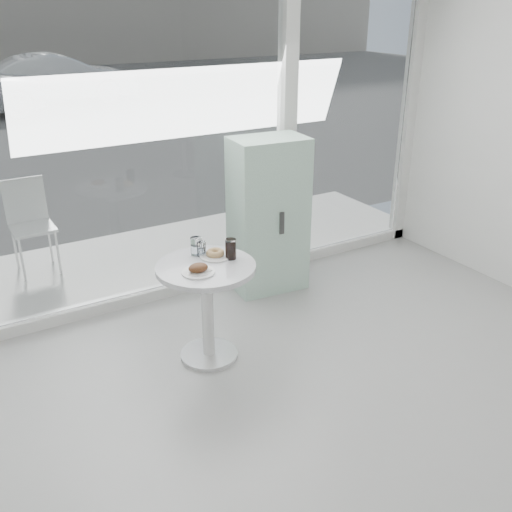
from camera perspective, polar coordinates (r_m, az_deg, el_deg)
ground at (r=3.55m, az=18.38°, el=-22.06°), size 6.00×6.00×0.00m
storefront at (r=5.00m, az=-5.05°, el=15.06°), size 5.00×0.14×3.00m
main_table at (r=4.18m, az=-4.95°, el=-3.64°), size 0.72×0.72×0.77m
patio_deck at (r=6.16m, az=-8.36°, el=0.26°), size 5.60×1.60×0.05m
mint_cabinet at (r=5.20m, az=1.22°, el=4.08°), size 0.69×0.50×1.42m
patio_chair at (r=5.93m, az=-21.68°, el=3.39°), size 0.40×0.40×0.90m
car_silver at (r=16.47m, az=-19.10°, el=16.40°), size 3.87×1.40×1.27m
plate_fritter at (r=3.96m, az=-5.76°, el=-1.33°), size 0.23×0.23×0.07m
plate_donut at (r=4.20m, az=-4.09°, el=0.18°), size 0.23×0.23×0.06m
water_tumbler_a at (r=4.24m, az=-6.01°, el=0.90°), size 0.08×0.08×0.13m
water_tumbler_b at (r=4.22m, az=-5.49°, el=0.66°), size 0.07×0.07×0.11m
cola_glass at (r=4.15m, az=-2.55°, el=0.69°), size 0.08×0.08×0.15m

